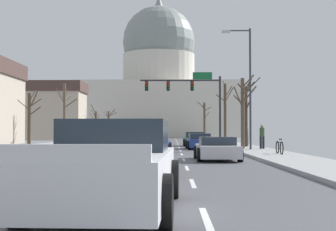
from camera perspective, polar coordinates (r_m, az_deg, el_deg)
ground at (r=32.00m, az=-4.78°, el=-4.26°), size 20.00×180.00×0.20m
signal_gantry at (r=47.25m, az=2.78°, el=2.79°), size 7.91×0.41×6.97m
street_lamp_right at (r=33.04m, az=9.27°, el=4.34°), size 1.97×0.24×8.17m
capitol_building at (r=103.41m, az=-1.10°, el=3.54°), size 33.01×19.95×30.44m
sedan_near_00 at (r=43.75m, az=3.15°, el=-2.84°), size 2.04×4.36×1.27m
sedan_near_01 at (r=36.75m, az=3.69°, el=-3.08°), size 2.02×4.64×1.18m
sedan_near_02 at (r=29.79m, az=-1.62°, el=-3.44°), size 2.12×4.38×1.16m
sedan_near_03 at (r=23.07m, az=5.79°, el=-3.96°), size 2.07×4.35×1.11m
sedan_near_04 at (r=16.02m, az=-3.31°, el=-4.89°), size 2.12×4.67×1.13m
pickup_truck_near_05 at (r=8.77m, az=-6.80°, el=-6.20°), size 2.52×5.39×1.62m
sedan_oncoming_00 at (r=52.38m, az=-8.19°, el=-2.64°), size 2.16×4.66×1.29m
sedan_oncoming_01 at (r=64.62m, az=-3.74°, el=-2.48°), size 2.16×4.33×1.28m
sedan_oncoming_02 at (r=78.10m, az=-5.57°, el=-2.38°), size 2.02×4.36×1.20m
flank_building_00 at (r=72.86m, az=-14.73°, el=0.53°), size 12.66×6.89×8.42m
bare_tree_00 at (r=52.91m, az=6.76°, el=0.49°), size 1.93×1.24×6.65m
bare_tree_01 at (r=74.93m, az=-8.53°, el=-0.95°), size 1.36×2.68×5.25m
bare_tree_02 at (r=38.74m, az=9.18°, el=0.36°), size 1.98×1.85×5.38m
bare_tree_03 at (r=53.11m, az=-12.12°, el=0.52°), size 2.42×1.49×6.34m
bare_tree_04 at (r=34.62m, az=8.87°, el=0.75°), size 1.82×2.02×5.19m
bare_tree_05 at (r=39.84m, az=-15.98°, el=-0.21°), size 2.14×1.53×4.39m
bare_tree_06 at (r=74.03m, az=4.32°, el=-0.49°), size 2.24×1.64×5.60m
bare_tree_07 at (r=85.40m, az=-7.00°, el=-0.94°), size 2.28×2.19×5.18m
pedestrian_00 at (r=40.75m, az=9.22°, el=-2.28°), size 0.35×0.34×1.62m
pedestrian_01 at (r=34.16m, az=11.03°, el=-2.30°), size 0.35×0.34×1.68m
bicycle_parked at (r=26.94m, az=13.02°, el=-3.69°), size 0.12×1.77×0.85m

